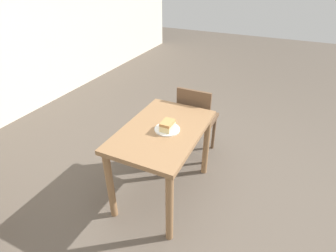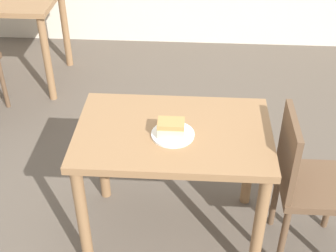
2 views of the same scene
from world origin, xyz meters
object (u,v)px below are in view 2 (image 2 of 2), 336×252
object	(u,v)px
dining_table_far	(4,12)
plate	(173,134)
cake_slice	(171,128)
chair_near_window	(305,181)
dining_table_near	(173,150)

from	to	relation	value
dining_table_far	plate	xyz separation A→B (m)	(1.46, -1.71, 0.10)
dining_table_far	cake_slice	bearing A→B (deg)	-49.73
chair_near_window	plate	xyz separation A→B (m)	(-0.67, 0.02, 0.25)
dining_table_far	chair_near_window	distance (m)	2.76
dining_table_near	cake_slice	world-z (taller)	cake_slice
dining_table_near	chair_near_window	xyz separation A→B (m)	(0.67, -0.07, -0.12)
dining_table_near	dining_table_far	xyz separation A→B (m)	(-1.46, 1.67, 0.03)
dining_table_near	chair_near_window	distance (m)	0.69
dining_table_near	cake_slice	distance (m)	0.18
plate	dining_table_far	bearing A→B (deg)	130.56
dining_table_near	dining_table_far	world-z (taller)	dining_table_far
chair_near_window	dining_table_far	bearing A→B (deg)	50.98
chair_near_window	plate	world-z (taller)	chair_near_window
chair_near_window	cake_slice	xyz separation A→B (m)	(-0.68, 0.02, 0.29)
plate	chair_near_window	bearing A→B (deg)	-1.94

